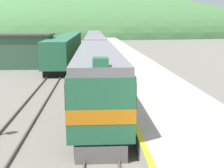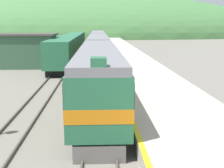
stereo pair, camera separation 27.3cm
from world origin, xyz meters
name	(u,v)px [view 2 (the right image)]	position (x,y,z in m)	size (l,w,h in m)	color
track_main	(98,52)	(0.00, 70.00, 0.08)	(1.52, 180.00, 0.16)	#4C443D
track_siding	(75,52)	(-4.55, 70.00, 0.08)	(1.52, 180.00, 0.16)	#4C443D
platform	(132,63)	(4.67, 50.00, 0.43)	(6.12, 140.00, 0.86)	#BCB5A5
distant_hills	(98,36)	(0.00, 155.01, 0.00)	(164.46, 74.01, 38.04)	#477A42
station_shed	(26,50)	(-9.66, 49.50, 2.25)	(8.09, 5.63, 4.46)	#385B42
express_train_lead_car	(99,73)	(0.00, 29.64, 2.21)	(2.88, 20.73, 4.40)	black
carriage_second	(98,49)	(0.00, 52.59, 2.20)	(2.87, 22.94, 4.04)	black
carriage_third	(98,40)	(0.00, 76.40, 2.20)	(2.87, 22.94, 4.04)	black
siding_train	(71,46)	(-4.55, 60.67, 1.99)	(2.90, 40.98, 3.86)	black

